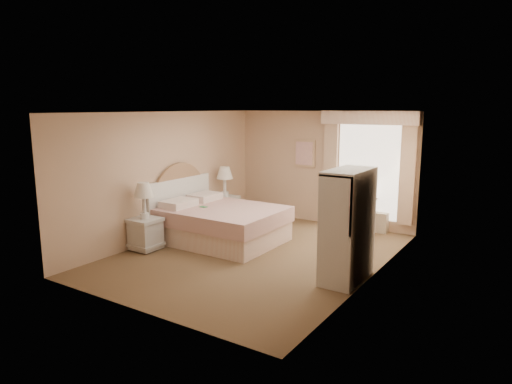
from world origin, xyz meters
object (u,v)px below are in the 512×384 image
Objects in this scene: cafe_chair at (353,205)px; armoire at (348,235)px; round_table at (360,208)px; nightstand_near at (145,225)px; bed at (217,222)px; nightstand_far at (225,202)px.

armoire is at bearing -64.32° from cafe_chair.
cafe_chair reaches higher than round_table.
nightstand_near is at bearing -123.03° from cafe_chair.
armoire reaches higher than nightstand_near.
nightstand_near is 1.61× the size of round_table.
nightstand_near is (-0.73, -1.19, 0.09)m from bed.
bed is 1.40m from nightstand_near.
bed is 2.99m from round_table.
cafe_chair is at bearing 175.75° from round_table.
nightstand_far is (-0.73, 1.24, 0.09)m from bed.
bed is 1.85× the size of nightstand_near.
bed reaches higher than nightstand_near.
round_table is at bearing 44.61° from bed.
round_table is at bearing 16.65° from nightstand_far.
armoire reaches higher than nightstand_far.
nightstand_far reaches higher than nightstand_near.
nightstand_far reaches higher than cafe_chair.
round_table is (2.13, 2.10, 0.13)m from bed.
bed is 1.82× the size of nightstand_far.
nightstand_near reaches higher than cafe_chair.
nightstand_near is at bearing -170.55° from armoire.
nightstand_near is at bearing -121.50° from bed.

